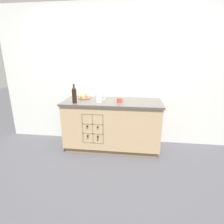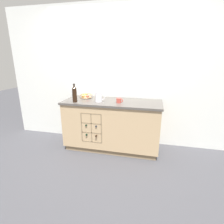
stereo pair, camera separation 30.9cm
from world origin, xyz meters
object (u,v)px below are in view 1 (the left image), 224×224
at_px(white_pitcher, 99,97).
at_px(standing_wine_bottle, 74,95).
at_px(fruit_bowl, 84,96).
at_px(ceramic_mug, 120,100).

height_order(white_pitcher, standing_wine_bottle, standing_wine_bottle).
bearing_deg(fruit_bowl, white_pitcher, -35.45).
xyz_separation_m(white_pitcher, ceramic_mug, (0.35, 0.01, -0.05)).
bearing_deg(fruit_bowl, ceramic_mug, -18.35).
bearing_deg(white_pitcher, standing_wine_bottle, -163.65).
bearing_deg(ceramic_mug, white_pitcher, -178.69).
relative_size(white_pitcher, ceramic_mug, 1.56).
xyz_separation_m(fruit_bowl, standing_wine_bottle, (-0.06, -0.35, 0.10)).
bearing_deg(ceramic_mug, standing_wine_bottle, -170.60).
height_order(fruit_bowl, ceramic_mug, ceramic_mug).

